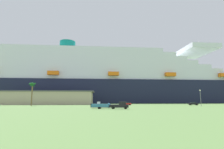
% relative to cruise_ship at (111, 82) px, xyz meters
% --- Properties ---
extents(ground_plane, '(600.00, 600.00, 0.00)m').
position_rel_cruise_ship_xyz_m(ground_plane, '(0.37, -45.27, -18.15)').
color(ground_plane, '#4C6B38').
extents(cruise_ship, '(301.47, 57.40, 62.98)m').
position_rel_cruise_ship_xyz_m(cruise_ship, '(0.00, 0.00, 0.00)').
color(cruise_ship, '#191E38').
rests_on(cruise_ship, ground_plane).
extents(terminal_building, '(59.71, 24.18, 7.83)m').
position_rel_cruise_ship_xyz_m(terminal_building, '(-39.92, -44.33, -14.21)').
color(terminal_building, '#B7A88C').
rests_on(terminal_building, ground_plane).
extents(pickup_truck, '(5.83, 2.90, 2.20)m').
position_rel_cruise_ship_xyz_m(pickup_truck, '(2.18, -97.53, -17.11)').
color(pickup_truck, black).
rests_on(pickup_truck, ground_plane).
extents(small_boat_on_trailer, '(7.39, 2.62, 2.15)m').
position_rel_cruise_ship_xyz_m(small_boat_on_trailer, '(-3.14, -96.77, -17.19)').
color(small_boat_on_trailer, '#595960').
rests_on(small_boat_on_trailer, ground_plane).
extents(palm_tree, '(3.17, 3.07, 10.77)m').
position_rel_cruise_ship_xyz_m(palm_tree, '(-37.17, -68.36, -9.51)').
color(palm_tree, brown).
rests_on(palm_tree, ground_plane).
extents(street_lamp, '(0.56, 0.56, 6.96)m').
position_rel_cruise_ship_xyz_m(street_lamp, '(37.20, -76.81, -13.53)').
color(street_lamp, slate).
rests_on(street_lamp, ground_plane).
extents(parked_car_black_coupe, '(4.71, 2.64, 1.58)m').
position_rel_cruise_ship_xyz_m(parked_car_black_coupe, '(41.20, -61.09, -17.32)').
color(parked_car_black_coupe, black).
rests_on(parked_car_black_coupe, ground_plane).
extents(parked_car_red_hatchback, '(4.66, 2.76, 1.58)m').
position_rel_cruise_ship_xyz_m(parked_car_red_hatchback, '(7.50, -61.45, -17.32)').
color(parked_car_red_hatchback, red).
rests_on(parked_car_red_hatchback, ground_plane).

